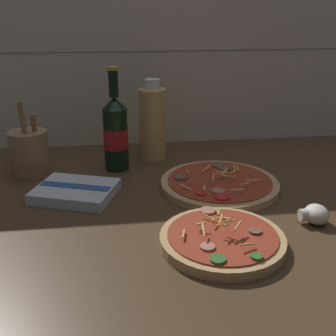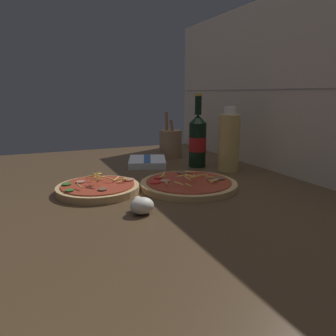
{
  "view_description": "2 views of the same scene",
  "coord_description": "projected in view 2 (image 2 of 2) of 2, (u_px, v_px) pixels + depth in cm",
  "views": [
    {
      "loc": [
        -27.59,
        -78.16,
        42.75
      ],
      "look_at": [
        -16.7,
        6.78,
        9.06
      ],
      "focal_mm": 45.0,
      "sensor_mm": 36.0,
      "label": 1
    },
    {
      "loc": [
        75.8,
        -31.4,
        28.68
      ],
      "look_at": [
        -11.47,
        6.19,
        6.96
      ],
      "focal_mm": 35.0,
      "sensor_mm": 36.0,
      "label": 2
    }
  ],
  "objects": [
    {
      "name": "pizza_far",
      "position": [
        189.0,
        184.0,
        0.93
      ],
      "size": [
        27.44,
        27.44,
        4.45
      ],
      "color": "tan",
      "rests_on": "counter_slab"
    },
    {
      "name": "oil_bottle",
      "position": [
        229.0,
        142.0,
        1.12
      ],
      "size": [
        7.28,
        7.28,
        21.82
      ],
      "color": "#D6B766",
      "rests_on": "counter_slab"
    },
    {
      "name": "utensil_crock",
      "position": [
        171.0,
        143.0,
        1.38
      ],
      "size": [
        9.38,
        9.38,
        18.83
      ],
      "color": "#9E7A56",
      "rests_on": "counter_slab"
    },
    {
      "name": "counter_slab",
      "position": [
        164.0,
        200.0,
        0.86
      ],
      "size": [
        160.0,
        90.0,
        2.5
      ],
      "color": "#4C3823",
      "rests_on": "ground"
    },
    {
      "name": "tile_backsplash",
      "position": [
        305.0,
        89.0,
        0.97
      ],
      "size": [
        160.0,
        1.13,
        60.0
      ],
      "color": "beige",
      "rests_on": "ground"
    },
    {
      "name": "beer_bottle",
      "position": [
        198.0,
        140.0,
        1.18
      ],
      "size": [
        6.27,
        6.27,
        26.07
      ],
      "color": "black",
      "rests_on": "counter_slab"
    },
    {
      "name": "dish_towel",
      "position": [
        147.0,
        162.0,
        1.22
      ],
      "size": [
        20.43,
        18.29,
        2.56
      ],
      "color": "silver",
      "rests_on": "counter_slab"
    },
    {
      "name": "pizza_near",
      "position": [
        98.0,
        188.0,
        0.89
      ],
      "size": [
        22.3,
        22.3,
        5.62
      ],
      "color": "tan",
      "rests_on": "counter_slab"
    },
    {
      "name": "mushroom_left",
      "position": [
        142.0,
        205.0,
        0.73
      ],
      "size": [
        5.66,
        5.39,
        3.78
      ],
      "color": "white",
      "rests_on": "counter_slab"
    }
  ]
}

